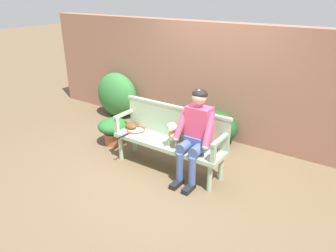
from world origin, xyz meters
The scene contains 13 objects.
ground_plane centered at (0.00, 0.00, 0.00)m, with size 40.00×40.00×0.00m, color brown.
brick_garden_fence centered at (0.00, 1.61, 1.02)m, with size 8.00×0.30×2.04m, color #936651.
hedge_bush_mid_left centered at (0.12, 1.24, 0.29)m, with size 0.90×0.72×0.58m, color #194C1E.
hedge_bush_mid_right centered at (-2.15, 1.23, 0.48)m, with size 0.97×0.58×0.95m, color #337538.
garden_bench centered at (0.00, 0.00, 0.40)m, with size 1.76×0.47×0.46m.
bench_backrest centered at (0.00, 0.20, 0.72)m, with size 1.80×0.06×0.50m.
bench_armrest_left_end centered at (-0.84, -0.08, 0.66)m, with size 0.06×0.47×0.28m.
bench_armrest_right_end centered at (0.84, -0.08, 0.66)m, with size 0.06×0.47×0.28m.
person_seated centered at (0.47, -0.01, 0.73)m, with size 0.56×0.63×1.33m.
dog_on_bench centered at (0.13, -0.04, 0.65)m, with size 0.24×0.38×0.38m.
tennis_racket centered at (-0.65, 0.01, 0.47)m, with size 0.30×0.57×0.03m.
baseball_glove centered at (-0.77, 0.06, 0.51)m, with size 0.22×0.17×0.09m, color brown.
potted_plant centered at (-1.29, 0.17, 0.28)m, with size 0.52×0.52×0.47m.
Camera 1 is at (2.40, -3.52, 2.55)m, focal length 34.06 mm.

